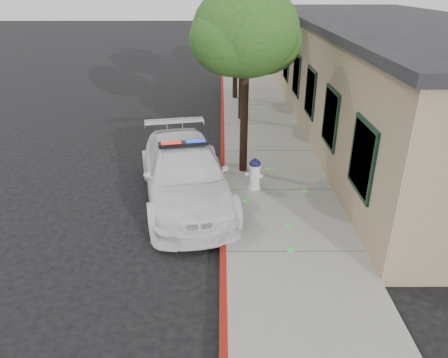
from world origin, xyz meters
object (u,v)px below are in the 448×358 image
street_tree_far (236,14)px  police_car (185,173)px  street_tree_mid (243,15)px  fire_hydrant (255,174)px  clapboard_building (390,76)px  street_tree_near (246,36)px

street_tree_far → police_car: bearing=-99.1°
street_tree_mid → street_tree_far: street_tree_mid is taller
fire_hydrant → police_car: bearing=-154.2°
clapboard_building → police_car: bearing=-140.6°
street_tree_near → street_tree_mid: bearing=88.4°
police_car → street_tree_near: (1.68, 1.63, 3.36)m
street_tree_near → street_tree_far: size_ratio=1.02×
fire_hydrant → street_tree_far: bearing=106.4°
clapboard_building → street_tree_mid: size_ratio=3.78×
police_car → street_tree_mid: 8.11m
fire_hydrant → street_tree_near: size_ratio=0.17×
police_car → street_tree_far: bearing=69.4°
police_car → street_tree_far: (1.69, 10.57, 3.31)m
fire_hydrant → street_tree_mid: street_tree_mid is taller
fire_hydrant → street_tree_near: 3.78m
police_car → street_tree_mid: street_tree_mid is taller
police_car → street_tree_far: street_tree_far is taller
street_tree_far → street_tree_mid: bearing=-87.7°
police_car → street_tree_mid: size_ratio=1.05×
clapboard_building → street_tree_near: street_tree_near is taller
clapboard_building → fire_hydrant: size_ratio=22.95×
fire_hydrant → street_tree_near: bearing=116.3°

